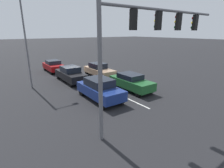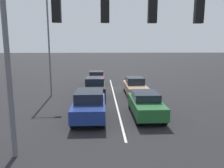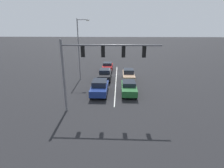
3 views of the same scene
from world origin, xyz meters
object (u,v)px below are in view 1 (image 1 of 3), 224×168
object	(u,v)px
car_darkgreen_leftlane_front	(131,82)
car_black_midlane_second	(71,74)
car_navy_midlane_front	(100,89)
car_tan_leftlane_second	(99,70)
street_lamp_right_shoulder	(27,33)
car_maroon_midlane_third	(53,66)
traffic_signal_gantry	(148,34)

from	to	relation	value
car_darkgreen_leftlane_front	car_black_midlane_second	world-z (taller)	car_black_midlane_second
car_navy_midlane_front	car_tan_leftlane_second	bearing A→B (deg)	-120.81
car_navy_midlane_front	street_lamp_right_shoulder	size ratio (longest dim) A/B	0.50
car_navy_midlane_front	car_tan_leftlane_second	world-z (taller)	car_navy_midlane_front
car_darkgreen_leftlane_front	car_tan_leftlane_second	distance (m)	5.99
car_tan_leftlane_second	car_maroon_midlane_third	size ratio (longest dim) A/B	1.15
car_tan_leftlane_second	traffic_signal_gantry	world-z (taller)	traffic_signal_gantry
car_darkgreen_leftlane_front	car_black_midlane_second	distance (m)	6.70
car_darkgreen_leftlane_front	car_maroon_midlane_third	bearing A→B (deg)	-74.01
car_darkgreen_leftlane_front	traffic_signal_gantry	xyz separation A→B (m)	(3.27, 4.83, 4.23)
car_tan_leftlane_second	car_black_midlane_second	size ratio (longest dim) A/B	0.98
car_black_midlane_second	street_lamp_right_shoulder	world-z (taller)	street_lamp_right_shoulder
car_navy_midlane_front	traffic_signal_gantry	xyz separation A→B (m)	(-0.23, 4.53, 4.15)
car_black_midlane_second	traffic_signal_gantry	distance (m)	11.44
street_lamp_right_shoulder	car_darkgreen_leftlane_front	bearing A→B (deg)	139.64
car_darkgreen_leftlane_front	car_tan_leftlane_second	world-z (taller)	car_tan_leftlane_second
street_lamp_right_shoulder	traffic_signal_gantry	bearing A→B (deg)	109.22
car_navy_midlane_front	street_lamp_right_shoulder	xyz separation A→B (m)	(3.55, -6.29, 4.16)
car_maroon_midlane_third	traffic_signal_gantry	world-z (taller)	traffic_signal_gantry
car_tan_leftlane_second	traffic_signal_gantry	xyz separation A→B (m)	(3.52, 10.82, 4.23)
car_tan_leftlane_second	car_maroon_midlane_third	xyz separation A→B (m)	(3.58, -5.63, 0.01)
car_navy_midlane_front	car_black_midlane_second	bearing A→B (deg)	-91.44
car_darkgreen_leftlane_front	car_tan_leftlane_second	bearing A→B (deg)	-92.39
car_tan_leftlane_second	street_lamp_right_shoulder	bearing A→B (deg)	-0.03
car_tan_leftlane_second	car_maroon_midlane_third	distance (m)	6.68
car_maroon_midlane_third	street_lamp_right_shoulder	size ratio (longest dim) A/B	0.46
car_black_midlane_second	street_lamp_right_shoulder	distance (m)	5.60
car_navy_midlane_front	car_maroon_midlane_third	xyz separation A→B (m)	(-0.17, -11.92, -0.07)
car_black_midlane_second	car_maroon_midlane_third	bearing A→B (deg)	-90.15
car_navy_midlane_front	car_maroon_midlane_third	distance (m)	11.92
car_navy_midlane_front	car_black_midlane_second	xyz separation A→B (m)	(-0.15, -6.11, -0.04)
car_tan_leftlane_second	street_lamp_right_shoulder	distance (m)	8.44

